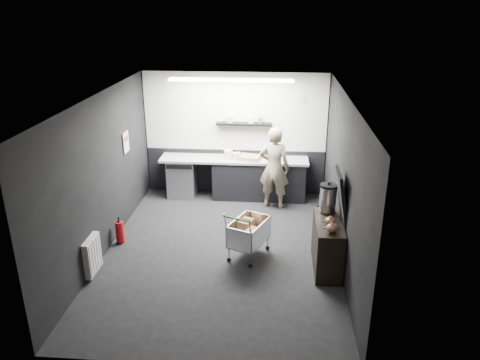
{
  "coord_description": "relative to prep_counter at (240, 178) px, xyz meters",
  "views": [
    {
      "loc": [
        0.9,
        -7.12,
        4.13
      ],
      "look_at": [
        0.29,
        0.4,
        1.19
      ],
      "focal_mm": 35.0,
      "sensor_mm": 36.0,
      "label": 1
    }
  ],
  "objects": [
    {
      "name": "floating_shelf",
      "position": [
        0.06,
        0.2,
        1.16
      ],
      "size": [
        1.2,
        0.22,
        0.04
      ],
      "primitive_type": "cube",
      "color": "black",
      "rests_on": "wall_back"
    },
    {
      "name": "wall_left",
      "position": [
        -2.14,
        -2.42,
        0.89
      ],
      "size": [
        0.0,
        5.5,
        5.5
      ],
      "primitive_type": "plane",
      "rotation": [
        1.57,
        0.0,
        1.57
      ],
      "color": "black",
      "rests_on": "floor"
    },
    {
      "name": "sideboard",
      "position": [
        1.65,
        -2.78,
        0.08
      ],
      "size": [
        0.47,
        1.11,
        1.67
      ],
      "color": "black",
      "rests_on": "floor"
    },
    {
      "name": "wall_front",
      "position": [
        -0.14,
        -5.17,
        0.89
      ],
      "size": [
        5.5,
        0.0,
        5.5
      ],
      "primitive_type": "plane",
      "rotation": [
        -1.57,
        0.0,
        0.0
      ],
      "color": "black",
      "rests_on": "floor"
    },
    {
      "name": "white_container",
      "position": [
        -0.08,
        -0.05,
        0.52
      ],
      "size": [
        0.18,
        0.15,
        0.15
      ],
      "primitive_type": "cube",
      "rotation": [
        0.0,
        0.0,
        0.15
      ],
      "color": "silver",
      "rests_on": "prep_counter"
    },
    {
      "name": "poster",
      "position": [
        -2.12,
        -1.12,
        1.09
      ],
      "size": [
        0.02,
        0.3,
        0.4
      ],
      "primitive_type": "cube",
      "color": "silver",
      "rests_on": "wall_left"
    },
    {
      "name": "cardboard_box",
      "position": [
        0.21,
        -0.05,
        0.49
      ],
      "size": [
        0.51,
        0.43,
        0.09
      ],
      "primitive_type": "cube",
      "rotation": [
        0.0,
        0.0,
        -0.22
      ],
      "color": "tan",
      "rests_on": "prep_counter"
    },
    {
      "name": "wall_right",
      "position": [
        1.86,
        -2.42,
        0.89
      ],
      "size": [
        0.0,
        5.5,
        5.5
      ],
      "primitive_type": "plane",
      "rotation": [
        1.57,
        0.0,
        -1.57
      ],
      "color": "black",
      "rests_on": "floor"
    },
    {
      "name": "fire_extinguisher",
      "position": [
        -1.99,
        -2.27,
        -0.22
      ],
      "size": [
        0.15,
        0.15,
        0.49
      ],
      "color": "#A90B11",
      "rests_on": "floor"
    },
    {
      "name": "pink_tub",
      "position": [
        -0.26,
        0.0,
        0.53
      ],
      "size": [
        0.18,
        0.18,
        0.18
      ],
      "primitive_type": "cylinder",
      "color": "silver",
      "rests_on": "prep_counter"
    },
    {
      "name": "poster_red_band",
      "position": [
        -2.11,
        -1.12,
        1.16
      ],
      "size": [
        0.02,
        0.22,
        0.1
      ],
      "primitive_type": "cube",
      "color": "#B82D17",
      "rests_on": "poster"
    },
    {
      "name": "kitchen_wall_panel",
      "position": [
        -0.14,
        0.31,
        1.39
      ],
      "size": [
        3.95,
        0.02,
        1.7
      ],
      "primitive_type": "cube",
      "color": "silver",
      "rests_on": "wall_back"
    },
    {
      "name": "dado_panel",
      "position": [
        -0.14,
        0.31,
        0.04
      ],
      "size": [
        3.95,
        0.02,
        1.0
      ],
      "primitive_type": "cube",
      "color": "black",
      "rests_on": "wall_back"
    },
    {
      "name": "ceiling",
      "position": [
        -0.14,
        -2.42,
        2.24
      ],
      "size": [
        5.5,
        5.5,
        0.0
      ],
      "primitive_type": "plane",
      "rotation": [
        3.14,
        0.0,
        0.0
      ],
      "color": "silver",
      "rests_on": "wall_back"
    },
    {
      "name": "prep_counter",
      "position": [
        0.0,
        0.0,
        0.0
      ],
      "size": [
        3.2,
        0.61,
        0.9
      ],
      "color": "black",
      "rests_on": "floor"
    },
    {
      "name": "wall_back",
      "position": [
        -0.14,
        0.33,
        0.89
      ],
      "size": [
        5.5,
        0.0,
        5.5
      ],
      "primitive_type": "plane",
      "rotation": [
        1.57,
        0.0,
        0.0
      ],
      "color": "black",
      "rests_on": "floor"
    },
    {
      "name": "ceiling_strip",
      "position": [
        -0.14,
        -0.57,
        2.21
      ],
      "size": [
        2.4,
        0.2,
        0.04
      ],
      "primitive_type": "cube",
      "color": "white",
      "rests_on": "ceiling"
    },
    {
      "name": "floor",
      "position": [
        -0.14,
        -2.42,
        -0.46
      ],
      "size": [
        5.5,
        5.5,
        0.0
      ],
      "primitive_type": "plane",
      "color": "black",
      "rests_on": "ground"
    },
    {
      "name": "radiator",
      "position": [
        -2.08,
        -3.32,
        -0.11
      ],
      "size": [
        0.1,
        0.5,
        0.6
      ],
      "primitive_type": "cube",
      "color": "silver",
      "rests_on": "wall_left"
    },
    {
      "name": "person",
      "position": [
        0.74,
        -0.45,
        0.41
      ],
      "size": [
        0.7,
        0.53,
        1.74
      ],
      "primitive_type": "imported",
      "rotation": [
        0.0,
        0.0,
        2.94
      ],
      "color": "beige",
      "rests_on": "floor"
    },
    {
      "name": "shopping_cart",
      "position": [
        0.35,
        -2.53,
        -0.03
      ],
      "size": [
        0.78,
        1.0,
        0.89
      ],
      "color": "silver",
      "rests_on": "floor"
    },
    {
      "name": "wall_clock",
      "position": [
        1.26,
        0.3,
        1.69
      ],
      "size": [
        0.2,
        0.03,
        0.2
      ],
      "primitive_type": "cylinder",
      "rotation": [
        1.57,
        0.0,
        0.0
      ],
      "color": "silver",
      "rests_on": "wall_back"
    }
  ]
}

